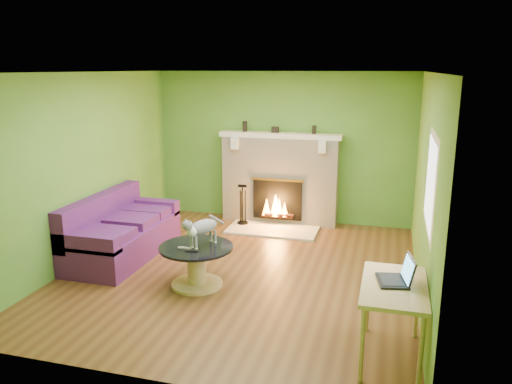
% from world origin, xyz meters
% --- Properties ---
extents(floor, '(5.00, 5.00, 0.00)m').
position_xyz_m(floor, '(0.00, 0.00, 0.00)').
color(floor, '#573118').
rests_on(floor, ground).
extents(ceiling, '(5.00, 5.00, 0.00)m').
position_xyz_m(ceiling, '(0.00, 0.00, 2.60)').
color(ceiling, white).
rests_on(ceiling, wall_back).
extents(wall_back, '(5.00, 0.00, 5.00)m').
position_xyz_m(wall_back, '(0.00, 2.50, 1.30)').
color(wall_back, '#4B7F29').
rests_on(wall_back, floor).
extents(wall_front, '(5.00, 0.00, 5.00)m').
position_xyz_m(wall_front, '(0.00, -2.50, 1.30)').
color(wall_front, '#4B7F29').
rests_on(wall_front, floor).
extents(wall_left, '(0.00, 5.00, 5.00)m').
position_xyz_m(wall_left, '(-2.25, 0.00, 1.30)').
color(wall_left, '#4B7F29').
rests_on(wall_left, floor).
extents(wall_right, '(0.00, 5.00, 5.00)m').
position_xyz_m(wall_right, '(2.25, 0.00, 1.30)').
color(wall_right, '#4B7F29').
rests_on(wall_right, floor).
extents(window_frame, '(0.00, 1.20, 1.20)m').
position_xyz_m(window_frame, '(2.24, -0.90, 1.55)').
color(window_frame, silver).
rests_on(window_frame, wall_right).
extents(window_pane, '(0.00, 1.06, 1.06)m').
position_xyz_m(window_pane, '(2.23, -0.90, 1.55)').
color(window_pane, white).
rests_on(window_pane, wall_right).
extents(fireplace, '(2.10, 0.46, 1.58)m').
position_xyz_m(fireplace, '(0.00, 2.32, 0.77)').
color(fireplace, beige).
rests_on(fireplace, floor).
extents(hearth, '(1.50, 0.75, 0.03)m').
position_xyz_m(hearth, '(0.00, 1.80, 0.01)').
color(hearth, beige).
rests_on(hearth, floor).
extents(mantel, '(2.10, 0.28, 0.08)m').
position_xyz_m(mantel, '(0.00, 2.30, 1.54)').
color(mantel, silver).
rests_on(mantel, fireplace).
extents(sofa, '(0.90, 1.98, 0.89)m').
position_xyz_m(sofa, '(-1.86, 0.11, 0.34)').
color(sofa, '#4E1A66').
rests_on(sofa, floor).
extents(coffee_table, '(0.92, 0.92, 0.52)m').
position_xyz_m(coffee_table, '(-0.40, -0.56, 0.30)').
color(coffee_table, tan).
rests_on(coffee_table, floor).
extents(desk, '(0.58, 1.00, 0.74)m').
position_xyz_m(desk, '(1.95, -1.58, 0.65)').
color(desk, tan).
rests_on(desk, floor).
extents(cat, '(0.49, 0.67, 0.39)m').
position_xyz_m(cat, '(-0.32, -0.51, 0.71)').
color(cat, slate).
rests_on(cat, coffee_table).
extents(remote_silver, '(0.17, 0.05, 0.02)m').
position_xyz_m(remote_silver, '(-0.50, -0.68, 0.53)').
color(remote_silver, gray).
rests_on(remote_silver, coffee_table).
extents(remote_black, '(0.16, 0.07, 0.02)m').
position_xyz_m(remote_black, '(-0.38, -0.74, 0.53)').
color(remote_black, black).
rests_on(remote_black, coffee_table).
extents(laptop, '(0.36, 0.40, 0.26)m').
position_xyz_m(laptop, '(1.93, -1.53, 0.87)').
color(laptop, black).
rests_on(laptop, desk).
extents(fire_tools, '(0.19, 0.19, 0.70)m').
position_xyz_m(fire_tools, '(-0.57, 1.95, 0.38)').
color(fire_tools, black).
rests_on(fire_tools, hearth).
extents(mantel_vase_left, '(0.08, 0.08, 0.18)m').
position_xyz_m(mantel_vase_left, '(-0.63, 2.33, 1.67)').
color(mantel_vase_left, black).
rests_on(mantel_vase_left, mantel).
extents(mantel_vase_right, '(0.07, 0.07, 0.14)m').
position_xyz_m(mantel_vase_right, '(0.57, 2.33, 1.65)').
color(mantel_vase_right, black).
rests_on(mantel_vase_right, mantel).
extents(mantel_box, '(0.12, 0.08, 0.10)m').
position_xyz_m(mantel_box, '(-0.09, 2.33, 1.63)').
color(mantel_box, black).
rests_on(mantel_box, mantel).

